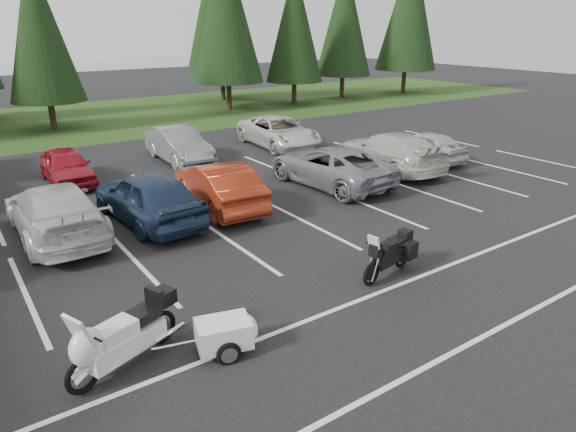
{
  "coord_description": "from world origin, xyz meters",
  "views": [
    {
      "loc": [
        -5.89,
        -10.96,
        5.92
      ],
      "look_at": [
        1.39,
        -0.5,
        1.1
      ],
      "focal_mm": 32.0,
      "sensor_mm": 36.0,
      "label": 1
    }
  ],
  "objects_px": {
    "car_near_7": "(389,151)",
    "car_near_5": "(219,185)",
    "car_near_3": "(55,211)",
    "car_far_3": "(179,145)",
    "car_near_4": "(148,197)",
    "touring_motorcycle": "(123,331)",
    "cargo_trailer": "(224,336)",
    "car_near_6": "(330,166)",
    "car_far_4": "(279,132)",
    "car_near_8": "(426,146)",
    "car_far_2": "(67,166)",
    "adventure_motorcycle": "(388,252)"
  },
  "relations": [
    {
      "from": "car_near_7",
      "to": "car_far_3",
      "type": "bearing_deg",
      "value": -39.07
    },
    {
      "from": "car_near_3",
      "to": "car_near_4",
      "type": "distance_m",
      "value": 2.67
    },
    {
      "from": "car_near_4",
      "to": "car_near_7",
      "type": "distance_m",
      "value": 10.64
    },
    {
      "from": "car_near_4",
      "to": "car_near_7",
      "type": "xyz_separation_m",
      "value": [
        10.64,
        0.11,
        -0.04
      ]
    },
    {
      "from": "touring_motorcycle",
      "to": "adventure_motorcycle",
      "type": "bearing_deg",
      "value": -22.13
    },
    {
      "from": "car_near_5",
      "to": "adventure_motorcycle",
      "type": "distance_m",
      "value": 6.98
    },
    {
      "from": "car_near_7",
      "to": "cargo_trailer",
      "type": "height_order",
      "value": "car_near_7"
    },
    {
      "from": "car_far_2",
      "to": "car_near_6",
      "type": "bearing_deg",
      "value": -34.2
    },
    {
      "from": "car_near_6",
      "to": "car_far_4",
      "type": "height_order",
      "value": "car_near_6"
    },
    {
      "from": "car_near_8",
      "to": "cargo_trailer",
      "type": "relative_size",
      "value": 2.69
    },
    {
      "from": "car_far_4",
      "to": "adventure_motorcycle",
      "type": "xyz_separation_m",
      "value": [
        -5.76,
        -13.37,
        -0.09
      ]
    },
    {
      "from": "car_near_3",
      "to": "car_near_6",
      "type": "bearing_deg",
      "value": 177.12
    },
    {
      "from": "car_near_5",
      "to": "car_near_6",
      "type": "xyz_separation_m",
      "value": [
        4.75,
        -0.11,
        -0.02
      ]
    },
    {
      "from": "car_far_4",
      "to": "car_near_4",
      "type": "bearing_deg",
      "value": -141.32
    },
    {
      "from": "car_near_6",
      "to": "car_far_2",
      "type": "bearing_deg",
      "value": -39.46
    },
    {
      "from": "car_near_6",
      "to": "touring_motorcycle",
      "type": "relative_size",
      "value": 2.02
    },
    {
      "from": "car_far_2",
      "to": "adventure_motorcycle",
      "type": "distance_m",
      "value": 13.59
    },
    {
      "from": "car_near_4",
      "to": "car_near_7",
      "type": "relative_size",
      "value": 0.89
    },
    {
      "from": "car_near_5",
      "to": "adventure_motorcycle",
      "type": "height_order",
      "value": "car_near_5"
    },
    {
      "from": "car_near_5",
      "to": "car_near_7",
      "type": "relative_size",
      "value": 0.86
    },
    {
      "from": "car_near_5",
      "to": "car_far_2",
      "type": "distance_m",
      "value": 6.88
    },
    {
      "from": "car_near_3",
      "to": "touring_motorcycle",
      "type": "height_order",
      "value": "car_near_3"
    },
    {
      "from": "touring_motorcycle",
      "to": "cargo_trailer",
      "type": "bearing_deg",
      "value": -42.0
    },
    {
      "from": "car_near_4",
      "to": "touring_motorcycle",
      "type": "distance_m",
      "value": 7.42
    },
    {
      "from": "car_far_3",
      "to": "car_near_4",
      "type": "bearing_deg",
      "value": -119.68
    },
    {
      "from": "car_far_4",
      "to": "cargo_trailer",
      "type": "bearing_deg",
      "value": -123.5
    },
    {
      "from": "car_far_3",
      "to": "cargo_trailer",
      "type": "relative_size",
      "value": 3.11
    },
    {
      "from": "car_near_8",
      "to": "adventure_motorcycle",
      "type": "height_order",
      "value": "car_near_8"
    },
    {
      "from": "car_near_8",
      "to": "cargo_trailer",
      "type": "xyz_separation_m",
      "value": [
        -14.46,
        -7.7,
        -0.34
      ]
    },
    {
      "from": "car_near_4",
      "to": "touring_motorcycle",
      "type": "relative_size",
      "value": 1.81
    },
    {
      "from": "car_far_4",
      "to": "car_near_8",
      "type": "bearing_deg",
      "value": -53.88
    },
    {
      "from": "car_far_3",
      "to": "car_near_6",
      "type": "bearing_deg",
      "value": -62.37
    },
    {
      "from": "car_near_3",
      "to": "car_near_5",
      "type": "height_order",
      "value": "car_near_3"
    },
    {
      "from": "car_near_8",
      "to": "car_far_2",
      "type": "xyz_separation_m",
      "value": [
        -14.22,
        5.58,
        -0.0
      ]
    },
    {
      "from": "car_far_4",
      "to": "touring_motorcycle",
      "type": "bearing_deg",
      "value": -129.0
    },
    {
      "from": "car_near_7",
      "to": "car_near_6",
      "type": "bearing_deg",
      "value": 8.71
    },
    {
      "from": "car_near_4",
      "to": "car_near_8",
      "type": "distance_m",
      "value": 13.13
    },
    {
      "from": "car_far_4",
      "to": "touring_motorcycle",
      "type": "height_order",
      "value": "touring_motorcycle"
    },
    {
      "from": "car_near_3",
      "to": "car_near_4",
      "type": "height_order",
      "value": "car_near_4"
    },
    {
      "from": "car_near_6",
      "to": "car_far_4",
      "type": "relative_size",
      "value": 1.02
    },
    {
      "from": "car_near_3",
      "to": "touring_motorcycle",
      "type": "xyz_separation_m",
      "value": [
        -0.37,
        -7.19,
        -0.04
      ]
    },
    {
      "from": "car_near_4",
      "to": "car_far_3",
      "type": "bearing_deg",
      "value": -125.57
    },
    {
      "from": "cargo_trailer",
      "to": "adventure_motorcycle",
      "type": "distance_m",
      "value": 4.86
    },
    {
      "from": "car_near_3",
      "to": "car_far_2",
      "type": "height_order",
      "value": "car_near_3"
    },
    {
      "from": "car_near_4",
      "to": "adventure_motorcycle",
      "type": "xyz_separation_m",
      "value": [
        3.48,
        -6.95,
        -0.18
      ]
    },
    {
      "from": "touring_motorcycle",
      "to": "cargo_trailer",
      "type": "distance_m",
      "value": 1.84
    },
    {
      "from": "car_near_4",
      "to": "car_far_4",
      "type": "height_order",
      "value": "car_near_4"
    },
    {
      "from": "car_near_7",
      "to": "car_near_5",
      "type": "bearing_deg",
      "value": 5.37
    },
    {
      "from": "car_near_6",
      "to": "car_near_7",
      "type": "relative_size",
      "value": 0.99
    },
    {
      "from": "car_near_5",
      "to": "car_near_7",
      "type": "xyz_separation_m",
      "value": [
        8.19,
        0.16,
        0.02
      ]
    }
  ]
}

